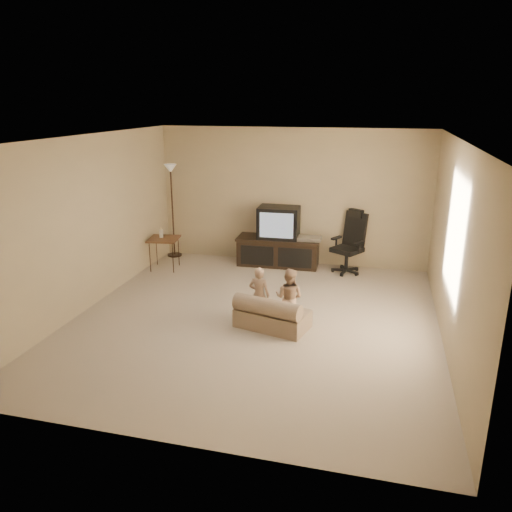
% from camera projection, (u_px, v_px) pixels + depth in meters
% --- Properties ---
extents(floor, '(5.50, 5.50, 0.00)m').
position_uv_depth(floor, '(255.00, 320.00, 7.02)').
color(floor, '#B0A18C').
rests_on(floor, ground).
extents(room_shell, '(5.50, 5.50, 5.50)m').
position_uv_depth(room_shell, '(255.00, 214.00, 6.57)').
color(room_shell, silver).
rests_on(room_shell, floor).
extents(tv_stand, '(1.57, 0.62, 1.11)m').
position_uv_depth(tv_stand, '(279.00, 241.00, 9.23)').
color(tv_stand, black).
rests_on(tv_stand, floor).
extents(office_chair, '(0.71, 0.72, 1.13)m').
position_uv_depth(office_chair, '(349.00, 250.00, 8.86)').
color(office_chair, black).
rests_on(office_chair, floor).
extents(side_table, '(0.60, 0.60, 0.78)m').
position_uv_depth(side_table, '(164.00, 239.00, 8.99)').
color(side_table, brown).
rests_on(side_table, floor).
extents(floor_lamp, '(0.28, 0.28, 1.81)m').
position_uv_depth(floor_lamp, '(171.00, 190.00, 9.53)').
color(floor_lamp, '#301F15').
rests_on(floor_lamp, floor).
extents(child_sofa, '(1.06, 0.76, 0.47)m').
position_uv_depth(child_sofa, '(271.00, 315.00, 6.71)').
color(child_sofa, gray).
rests_on(child_sofa, floor).
extents(toddler_left, '(0.30, 0.23, 0.80)m').
position_uv_depth(toddler_left, '(259.00, 295.00, 6.84)').
color(toddler_left, tan).
rests_on(toddler_left, floor).
extents(toddler_right, '(0.44, 0.29, 0.83)m').
position_uv_depth(toddler_right, '(289.00, 298.00, 6.72)').
color(toddler_right, tan).
rests_on(toddler_right, floor).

